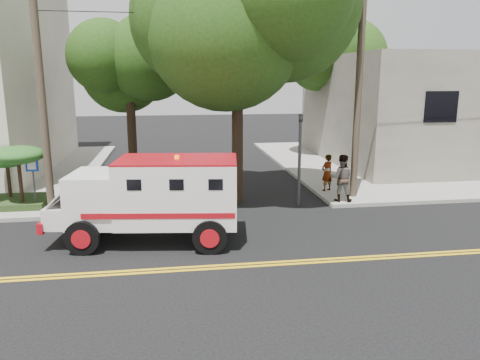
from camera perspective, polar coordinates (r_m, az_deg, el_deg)
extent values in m
plane|color=black|center=(12.77, -2.81, -10.57)|extent=(100.00, 100.00, 0.00)
cube|color=gray|center=(29.55, 21.29, 2.11)|extent=(17.00, 17.00, 0.15)
cube|color=#6C665D|center=(30.39, 23.77, 8.03)|extent=(14.00, 12.00, 6.00)
cylinder|color=#382D23|center=(18.25, -23.09, 9.98)|extent=(0.28, 0.28, 9.00)
cylinder|color=#382D23|center=(19.38, 14.26, 10.68)|extent=(0.28, 0.28, 9.00)
cylinder|color=black|center=(18.44, -0.32, 7.87)|extent=(0.44, 0.44, 7.00)
sphere|color=#1C3B10|center=(18.48, -0.33, 18.75)|extent=(5.32, 5.32, 5.32)
sphere|color=#1C3B10|center=(18.01, 3.88, 20.71)|extent=(4.56, 4.56, 4.56)
cylinder|color=black|center=(23.86, -13.10, 6.94)|extent=(0.44, 0.44, 5.60)
sphere|color=#1C3B10|center=(23.77, -13.45, 13.67)|extent=(3.92, 3.92, 3.92)
sphere|color=#1C3B10|center=(23.17, -11.48, 14.84)|extent=(3.36, 3.36, 3.36)
cylinder|color=black|center=(29.39, 10.71, 8.40)|extent=(0.44, 0.44, 5.95)
sphere|color=#1C3B10|center=(29.33, 10.96, 14.20)|extent=(4.20, 4.20, 4.20)
sphere|color=#1C3B10|center=(29.10, 13.13, 15.01)|extent=(3.60, 3.60, 3.60)
cylinder|color=#3F3F42|center=(18.27, 7.26, 2.34)|extent=(0.12, 0.12, 3.60)
imported|color=#3F3F42|center=(18.08, 7.38, 6.56)|extent=(0.15, 0.18, 0.90)
cylinder|color=#3F3F42|center=(19.02, -23.78, -0.69)|extent=(0.06, 0.06, 2.00)
cube|color=#0C33A5|center=(18.81, -24.05, 1.64)|extent=(0.45, 0.03, 0.45)
cube|color=#1E3314|center=(20.12, -26.74, -2.43)|extent=(3.20, 2.00, 0.24)
cylinder|color=black|center=(20.29, -26.35, 0.04)|extent=(0.14, 0.14, 1.36)
ellipsoid|color=#18511C|center=(20.15, -26.56, 2.17)|extent=(1.55, 1.55, 0.54)
cylinder|color=black|center=(19.21, -25.21, 0.00)|extent=(0.14, 0.14, 1.68)
ellipsoid|color=#18511C|center=(19.04, -25.47, 2.78)|extent=(1.91, 1.91, 0.66)
cube|color=white|center=(14.29, -7.58, -1.40)|extent=(3.79, 2.54, 1.91)
cube|color=white|center=(14.82, -17.05, -2.08)|extent=(1.71, 2.18, 1.55)
cube|color=black|center=(14.93, -19.77, -0.54)|extent=(0.26, 1.54, 0.64)
cube|color=white|center=(15.22, -20.41, -3.71)|extent=(1.05, 1.91, 0.64)
cube|color=#A00C15|center=(15.44, -21.94, -4.49)|extent=(0.42, 1.96, 0.32)
cube|color=#A00C15|center=(14.08, -7.70, 2.48)|extent=(3.79, 2.54, 0.05)
cylinder|color=black|center=(14.19, -18.64, -6.67)|extent=(1.03, 0.42, 1.00)
cylinder|color=black|center=(16.05, -16.49, -4.30)|extent=(1.03, 0.42, 1.00)
cylinder|color=black|center=(13.55, -3.69, -6.93)|extent=(1.03, 0.42, 1.00)
cylinder|color=black|center=(15.48, -3.35, -4.40)|extent=(1.03, 0.42, 1.00)
imported|color=gray|center=(20.45, 10.56, 0.89)|extent=(0.69, 0.59, 1.59)
imported|color=gray|center=(18.84, 12.27, 0.25)|extent=(1.09, 0.97, 1.87)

